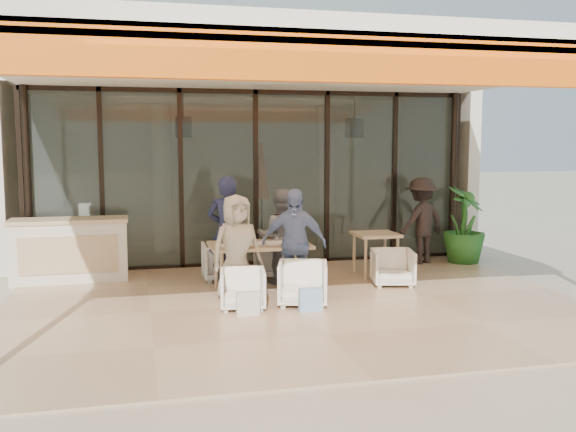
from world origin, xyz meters
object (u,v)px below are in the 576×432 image
at_px(chair_far_left, 224,259).
at_px(side_chair, 393,266).
at_px(chair_near_left, 243,287).
at_px(standing_woman, 421,221).
at_px(side_table, 376,239).
at_px(potted_palm, 464,225).
at_px(diner_grey, 280,237).
at_px(dining_table, 259,247).
at_px(diner_navy, 228,232).
at_px(chair_far_right, 274,259).
at_px(host_counter, 70,250).
at_px(diner_periwinkle, 294,243).
at_px(chair_near_right, 303,281).
at_px(diner_cream, 237,248).

distance_m(chair_far_left, side_chair, 2.74).
distance_m(chair_near_left, standing_woman, 4.51).
height_order(chair_far_left, side_table, side_table).
bearing_deg(potted_palm, diner_grey, -166.12).
height_order(dining_table, standing_woman, standing_woman).
xyz_separation_m(chair_near_left, potted_palm, (4.57, 2.32, 0.41)).
xyz_separation_m(dining_table, diner_navy, (-0.41, 0.44, 0.19)).
relative_size(dining_table, diner_navy, 0.86).
bearing_deg(chair_far_right, host_counter, 8.13).
distance_m(chair_near_left, diner_grey, 1.70).
bearing_deg(diner_periwinkle, chair_far_left, 141.99).
xyz_separation_m(chair_far_left, diner_periwinkle, (0.84, -1.40, 0.45)).
xyz_separation_m(dining_table, side_table, (2.12, 0.64, -0.05)).
distance_m(chair_near_left, side_chair, 2.68).
bearing_deg(chair_near_left, dining_table, 74.57).
xyz_separation_m(chair_near_right, side_table, (1.70, 1.60, 0.29)).
relative_size(diner_grey, standing_woman, 0.95).
distance_m(diner_periwinkle, side_chair, 1.80).
xyz_separation_m(chair_near_right, standing_woman, (2.92, 2.44, 0.47)).
distance_m(host_counter, standing_woman, 6.20).
bearing_deg(diner_periwinkle, chair_near_left, -128.21).
xyz_separation_m(diner_grey, side_chair, (1.70, -0.55, -0.44)).
distance_m(diner_grey, standing_woman, 3.10).
height_order(host_counter, diner_grey, diner_grey).
bearing_deg(standing_woman, potted_palm, 150.70).
relative_size(chair_near_right, diner_cream, 0.45).
bearing_deg(side_table, diner_grey, -173.24).
xyz_separation_m(host_counter, diner_grey, (3.28, -0.95, 0.23)).
bearing_deg(host_counter, potted_palm, -0.22).
xyz_separation_m(side_chair, standing_woman, (1.22, 1.58, 0.49)).
relative_size(diner_grey, diner_periwinkle, 0.96).
distance_m(side_chair, potted_palm, 2.54).
height_order(chair_far_left, chair_near_left, chair_far_left).
bearing_deg(potted_palm, side_table, -160.49).
distance_m(diner_navy, diner_cream, 0.91).
bearing_deg(potted_palm, standing_woman, 172.11).
distance_m(diner_cream, potted_palm, 4.92).
xyz_separation_m(chair_far_left, potted_palm, (4.57, 0.42, 0.37)).
xyz_separation_m(diner_grey, diner_periwinkle, (0.00, -0.90, 0.04)).
height_order(diner_navy, side_chair, diner_navy).
distance_m(diner_navy, side_chair, 2.65).
relative_size(dining_table, standing_woman, 0.93).
relative_size(chair_near_left, diner_cream, 0.40).
distance_m(chair_near_right, standing_woman, 3.83).
xyz_separation_m(chair_far_left, chair_far_right, (0.84, 0.00, -0.03)).
relative_size(chair_far_right, standing_woman, 0.39).
distance_m(host_counter, diner_grey, 3.42).
xyz_separation_m(diner_grey, side_table, (1.70, 0.20, -0.13)).
xyz_separation_m(diner_grey, potted_palm, (3.73, 0.92, -0.04)).
bearing_deg(chair_near_left, standing_woman, 40.81).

